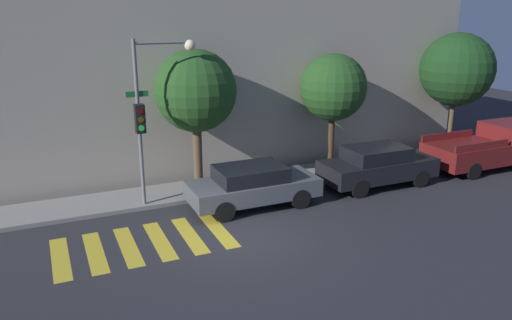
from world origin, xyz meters
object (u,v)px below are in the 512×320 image
tree_midblock (333,88)px  traffic_light_pole (151,102)px  sedan_near_corner (253,185)px  tree_near_corner (196,92)px  pickup_truck (493,146)px  tree_far_end (457,70)px  sedan_middle (377,165)px

tree_midblock → traffic_light_pole: bearing=-172.0°
tree_midblock → sedan_near_corner: bearing=-152.6°
tree_near_corner → tree_midblock: tree_near_corner is taller
tree_near_corner → tree_midblock: bearing=0.0°
pickup_truck → tree_near_corner: (-12.02, 2.30, 2.69)m
sedan_near_corner → tree_near_corner: 3.83m
traffic_light_pole → tree_midblock: traffic_light_pole is taller
sedan_near_corner → tree_near_corner: tree_near_corner is taller
traffic_light_pole → sedan_near_corner: (2.91, -1.27, -2.78)m
tree_near_corner → tree_far_end: bearing=0.0°
traffic_light_pole → tree_far_end: traffic_light_pole is taller
traffic_light_pole → tree_near_corner: size_ratio=1.08×
pickup_truck → tree_midblock: tree_midblock is taller
sedan_near_corner → tree_midblock: 5.65m
tree_far_end → tree_near_corner: bearing=-180.0°
traffic_light_pole → tree_near_corner: (1.76, 1.03, 0.06)m
sedan_near_corner → sedan_middle: size_ratio=0.99×
traffic_light_pole → tree_midblock: (7.34, 1.03, -0.15)m
sedan_near_corner → sedan_middle: sedan_middle is taller
traffic_light_pole → pickup_truck: size_ratio=1.01×
sedan_near_corner → tree_far_end: (10.74, 2.30, 3.03)m
traffic_light_pole → sedan_near_corner: 4.22m
tree_near_corner → pickup_truck: bearing=-10.8°
tree_far_end → sedan_near_corner: bearing=-167.9°
sedan_middle → tree_near_corner: 7.15m
tree_near_corner → tree_midblock: size_ratio=1.07×
pickup_truck → tree_far_end: tree_far_end is taller
sedan_middle → tree_midblock: bearing=104.4°
pickup_truck → traffic_light_pole: bearing=174.7°
sedan_near_corner → tree_far_end: 11.39m
pickup_truck → sedan_middle: bearing=180.0°
traffic_light_pole → tree_far_end: 13.68m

